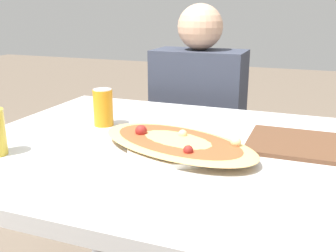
# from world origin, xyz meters

# --- Properties ---
(dining_table) EXTENTS (1.12, 0.96, 0.78)m
(dining_table) POSITION_xyz_m (0.00, 0.00, 0.70)
(dining_table) COLOR silver
(dining_table) RESTS_ON ground_plane
(chair_far_seated) EXTENTS (0.40, 0.40, 0.86)m
(chair_far_seated) POSITION_xyz_m (-0.09, 0.81, 0.50)
(chair_far_seated) COLOR #3F2D1E
(chair_far_seated) RESTS_ON ground_plane
(person_seated) EXTENTS (0.42, 0.25, 1.18)m
(person_seated) POSITION_xyz_m (-0.09, 0.70, 0.70)
(person_seated) COLOR #2D2D38
(person_seated) RESTS_ON ground_plane
(pizza_main) EXTENTS (0.55, 0.40, 0.06)m
(pizza_main) POSITION_xyz_m (0.07, -0.04, 0.80)
(pizza_main) COLOR white
(pizza_main) RESTS_ON dining_table
(soda_can) EXTENTS (0.07, 0.07, 0.12)m
(soda_can) POSITION_xyz_m (-0.24, 0.11, 0.84)
(soda_can) COLOR orange
(soda_can) RESTS_ON dining_table
(serving_tray) EXTENTS (0.37, 0.26, 0.01)m
(serving_tray) POSITION_xyz_m (0.43, 0.13, 0.78)
(serving_tray) COLOR brown
(serving_tray) RESTS_ON dining_table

